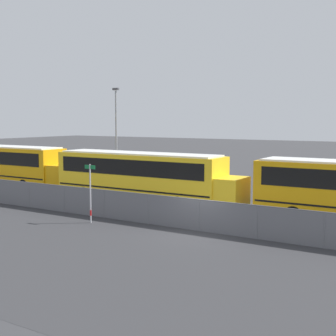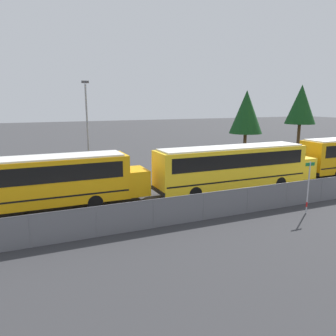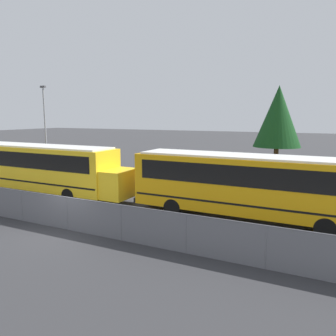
{
  "view_description": "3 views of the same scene",
  "coord_description": "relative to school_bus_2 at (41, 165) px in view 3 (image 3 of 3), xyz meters",
  "views": [
    {
      "loc": [
        10.51,
        -20.15,
        5.5
      ],
      "look_at": [
        -4.53,
        4.44,
        2.49
      ],
      "focal_mm": 50.0,
      "sensor_mm": 36.0,
      "label": 1
    },
    {
      "loc": [
        -20.8,
        -15.33,
        6.57
      ],
      "look_at": [
        -12.23,
        4.52,
        2.19
      ],
      "focal_mm": 35.0,
      "sensor_mm": 36.0,
      "label": 2
    },
    {
      "loc": [
        10.73,
        -11.13,
        5.29
      ],
      "look_at": [
        2.61,
        5.32,
        2.37
      ],
      "focal_mm": 35.0,
      "sensor_mm": 36.0,
      "label": 3
    }
  ],
  "objects": [
    {
      "name": "school_bus_3",
      "position": [
        14.12,
        0.5,
        0.0
      ],
      "size": [
        13.38,
        2.49,
        3.35
      ],
      "color": "orange",
      "rests_on": "ground_plane"
    },
    {
      "name": "ground_plane",
      "position": [
        6.67,
        -4.7,
        -1.97
      ],
      "size": [
        200.0,
        200.0,
        0.0
      ],
      "primitive_type": "plane",
      "color": "#38383A"
    },
    {
      "name": "school_bus_2",
      "position": [
        0.0,
        0.0,
        0.0
      ],
      "size": [
        13.38,
        2.49,
        3.35
      ],
      "color": "yellow",
      "rests_on": "ground_plane"
    },
    {
      "name": "fence",
      "position": [
        6.67,
        -4.7,
        -1.16
      ],
      "size": [
        96.2,
        0.07,
        1.6
      ],
      "color": "#9EA0A5",
      "rests_on": "ground_plane"
    },
    {
      "name": "light_pole",
      "position": [
        -9.22,
        9.24,
        2.58
      ],
      "size": [
        0.6,
        0.24,
        8.34
      ],
      "color": "gray",
      "rests_on": "ground_plane"
    },
    {
      "name": "tree_1",
      "position": [
        12.95,
        16.39,
        3.25
      ],
      "size": [
        4.38,
        4.38,
        8.09
      ],
      "color": "#51381E",
      "rests_on": "ground_plane"
    }
  ]
}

